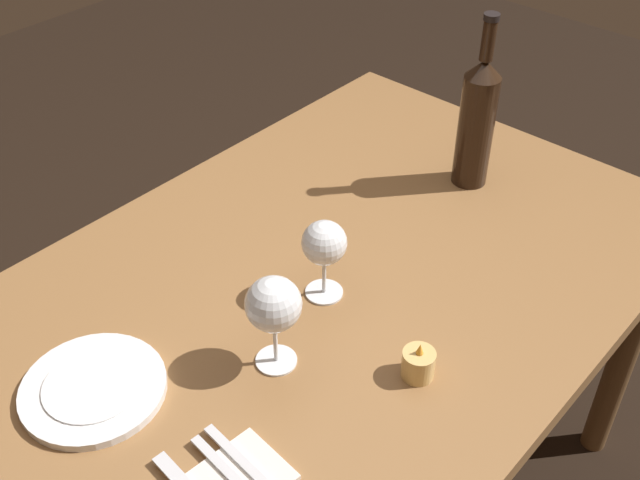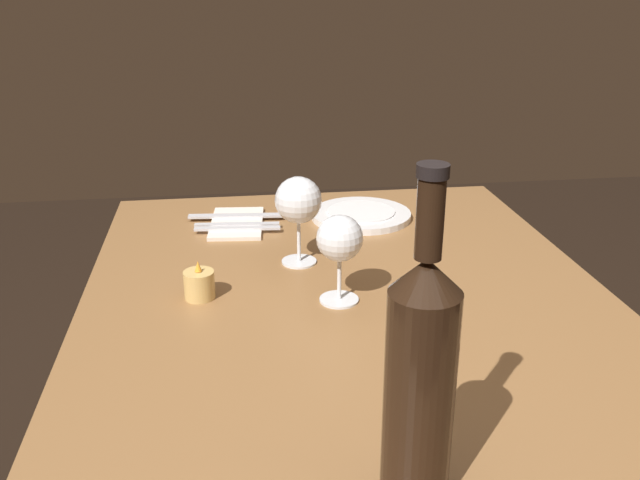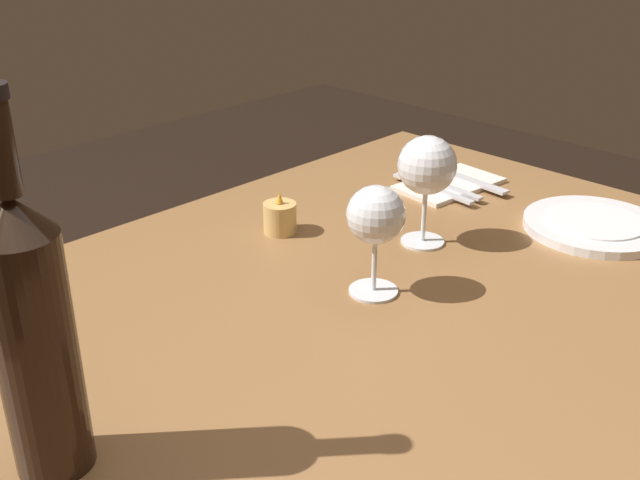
% 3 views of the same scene
% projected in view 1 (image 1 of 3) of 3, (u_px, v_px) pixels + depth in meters
% --- Properties ---
extents(dining_table, '(1.30, 0.90, 0.74)m').
position_uv_depth(dining_table, '(337.00, 308.00, 1.45)').
color(dining_table, olive).
rests_on(dining_table, ground).
extents(wine_glass_left, '(0.09, 0.09, 0.17)m').
position_uv_depth(wine_glass_left, '(274.00, 306.00, 1.15)').
color(wine_glass_left, white).
rests_on(wine_glass_left, dining_table).
extents(wine_glass_right, '(0.08, 0.08, 0.15)m').
position_uv_depth(wine_glass_right, '(324.00, 245.00, 1.28)').
color(wine_glass_right, white).
rests_on(wine_glass_right, dining_table).
extents(wine_bottle, '(0.07, 0.07, 0.36)m').
position_uv_depth(wine_bottle, '(477.00, 120.00, 1.53)').
color(wine_bottle, black).
rests_on(wine_bottle, dining_table).
extents(votive_candle, '(0.05, 0.05, 0.07)m').
position_uv_depth(votive_candle, '(418.00, 365.00, 1.19)').
color(votive_candle, '#DBB266').
rests_on(votive_candle, dining_table).
extents(dinner_plate, '(0.22, 0.22, 0.02)m').
position_uv_depth(dinner_plate, '(93.00, 388.00, 1.17)').
color(dinner_plate, white).
rests_on(dinner_plate, dining_table).
extents(fork_inner, '(0.03, 0.18, 0.00)m').
position_uv_depth(fork_inner, '(234.00, 478.00, 1.05)').
color(fork_inner, silver).
rests_on(fork_inner, folded_napkin).
extents(fork_outer, '(0.03, 0.18, 0.00)m').
position_uv_depth(fork_outer, '(247.00, 466.00, 1.06)').
color(fork_outer, silver).
rests_on(fork_outer, folded_napkin).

